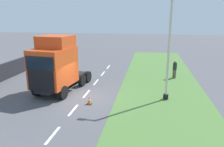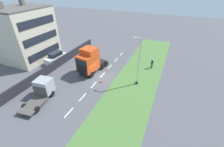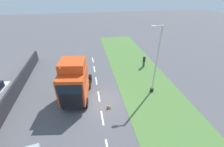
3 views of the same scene
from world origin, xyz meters
TOP-DOWN VIEW (x-y plane):
  - ground_plane at (0.00, 0.00)m, footprint 120.00×120.00m
  - grass_verge at (-6.00, 0.00)m, footprint 7.00×44.00m
  - lane_markings at (0.00, -0.70)m, footprint 0.16×21.00m
  - boundary_wall at (9.00, 0.00)m, footprint 0.25×24.00m
  - lorry_cab at (2.40, -0.51)m, footprint 3.40×6.54m
  - lamp_post at (-6.15, -0.54)m, footprint 1.31×0.39m
  - pedestrian at (-7.43, -6.54)m, footprint 0.39×0.39m
  - traffic_cone_lead at (-0.79, 1.34)m, footprint 0.36×0.36m

SIDE VIEW (x-z plane):
  - ground_plane at x=0.00m, z-range 0.00..0.00m
  - lane_markings at x=0.00m, z-range 0.00..0.00m
  - grass_verge at x=-6.00m, z-range 0.00..0.01m
  - traffic_cone_lead at x=-0.79m, z-range -0.01..0.57m
  - boundary_wall at x=9.00m, z-range 0.00..1.62m
  - pedestrian at x=-7.43m, z-range -0.01..1.81m
  - lorry_cab at x=2.40m, z-range -0.07..4.67m
  - lamp_post at x=-6.15m, z-range -0.35..7.25m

